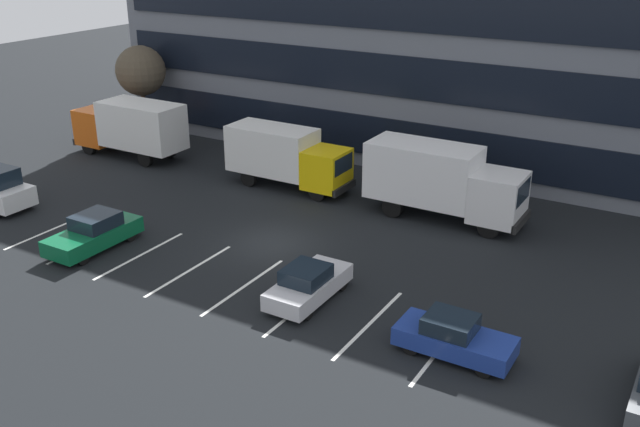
{
  "coord_description": "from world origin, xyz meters",
  "views": [
    {
      "loc": [
        16.8,
        -24.06,
        13.45
      ],
      "look_at": [
        1.83,
        1.13,
        1.4
      ],
      "focal_mm": 39.84,
      "sensor_mm": 36.0,
      "label": 1
    }
  ],
  "objects_px": {
    "box_truck_yellow": "(286,155)",
    "sedan_navy": "(454,337)",
    "sedan_forest": "(94,233)",
    "bare_tree": "(141,71)",
    "box_truck_white": "(442,179)",
    "sedan_silver": "(308,284)",
    "box_truck_orange": "(131,126)"
  },
  "relations": [
    {
      "from": "sedan_silver",
      "to": "sedan_forest",
      "type": "bearing_deg",
      "value": -175.45
    },
    {
      "from": "sedan_forest",
      "to": "bare_tree",
      "type": "relative_size",
      "value": 0.72
    },
    {
      "from": "box_truck_white",
      "to": "sedan_silver",
      "type": "relative_size",
      "value": 1.92
    },
    {
      "from": "box_truck_yellow",
      "to": "bare_tree",
      "type": "height_order",
      "value": "bare_tree"
    },
    {
      "from": "sedan_silver",
      "to": "box_truck_orange",
      "type": "bearing_deg",
      "value": 152.39
    },
    {
      "from": "box_truck_white",
      "to": "sedan_forest",
      "type": "xyz_separation_m",
      "value": [
        -11.86,
        -11.09,
        -1.28
      ]
    },
    {
      "from": "box_truck_yellow",
      "to": "sedan_navy",
      "type": "bearing_deg",
      "value": -38.2
    },
    {
      "from": "sedan_forest",
      "to": "bare_tree",
      "type": "xyz_separation_m",
      "value": [
        -10.55,
        14.35,
        3.71
      ]
    },
    {
      "from": "box_truck_yellow",
      "to": "sedan_forest",
      "type": "distance_m",
      "value": 11.41
    },
    {
      "from": "sedan_silver",
      "to": "box_truck_yellow",
      "type": "bearing_deg",
      "value": 126.99
    },
    {
      "from": "box_truck_yellow",
      "to": "box_truck_white",
      "type": "relative_size",
      "value": 0.9
    },
    {
      "from": "sedan_silver",
      "to": "bare_tree",
      "type": "bearing_deg",
      "value": 147.44
    },
    {
      "from": "box_truck_yellow",
      "to": "sedan_silver",
      "type": "distance_m",
      "value": 12.72
    },
    {
      "from": "box_truck_orange",
      "to": "sedan_silver",
      "type": "distance_m",
      "value": 21.18
    },
    {
      "from": "sedan_silver",
      "to": "sedan_navy",
      "type": "height_order",
      "value": "sedan_silver"
    },
    {
      "from": "sedan_silver",
      "to": "sedan_navy",
      "type": "xyz_separation_m",
      "value": [
        6.12,
        -0.7,
        -0.02
      ]
    },
    {
      "from": "box_truck_yellow",
      "to": "sedan_silver",
      "type": "relative_size",
      "value": 1.73
    },
    {
      "from": "box_truck_orange",
      "to": "sedan_silver",
      "type": "height_order",
      "value": "box_truck_orange"
    },
    {
      "from": "box_truck_orange",
      "to": "sedan_navy",
      "type": "xyz_separation_m",
      "value": [
        24.86,
        -10.49,
        -1.3
      ]
    },
    {
      "from": "sedan_forest",
      "to": "bare_tree",
      "type": "distance_m",
      "value": 18.19
    },
    {
      "from": "sedan_forest",
      "to": "bare_tree",
      "type": "height_order",
      "value": "bare_tree"
    },
    {
      "from": "box_truck_orange",
      "to": "box_truck_white",
      "type": "height_order",
      "value": "box_truck_white"
    },
    {
      "from": "bare_tree",
      "to": "sedan_silver",
      "type": "bearing_deg",
      "value": -32.56
    },
    {
      "from": "box_truck_yellow",
      "to": "sedan_silver",
      "type": "height_order",
      "value": "box_truck_yellow"
    },
    {
      "from": "box_truck_yellow",
      "to": "sedan_silver",
      "type": "bearing_deg",
      "value": -53.01
    },
    {
      "from": "box_truck_yellow",
      "to": "box_truck_white",
      "type": "xyz_separation_m",
      "value": [
        8.88,
        0.13,
        0.2
      ]
    },
    {
      "from": "sedan_forest",
      "to": "box_truck_orange",
      "type": "bearing_deg",
      "value": 127.36
    },
    {
      "from": "sedan_forest",
      "to": "sedan_navy",
      "type": "height_order",
      "value": "sedan_forest"
    },
    {
      "from": "sedan_forest",
      "to": "sedan_silver",
      "type": "xyz_separation_m",
      "value": [
        10.61,
        0.84,
        -0.06
      ]
    },
    {
      "from": "box_truck_white",
      "to": "sedan_navy",
      "type": "distance_m",
      "value": 12.05
    },
    {
      "from": "sedan_forest",
      "to": "sedan_navy",
      "type": "distance_m",
      "value": 16.73
    },
    {
      "from": "box_truck_yellow",
      "to": "sedan_forest",
      "type": "bearing_deg",
      "value": -105.25
    }
  ]
}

